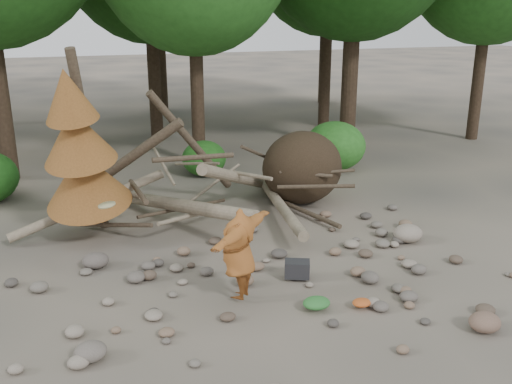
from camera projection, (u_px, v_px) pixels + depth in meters
name	position (u px, v px, depth m)	size (l,w,h in m)	color
ground	(271.00, 285.00, 10.95)	(120.00, 120.00, 0.00)	#514C44
deadfall_pile	(283.00, 172.00, 15.11)	(8.55, 5.24, 3.30)	#332619
dead_conifer	(80.00, 152.00, 12.31)	(2.06, 2.16, 4.35)	#4C3F30
bush_mid	(204.00, 158.00, 18.02)	(1.40, 1.40, 1.12)	#24641C
bush_right	(335.00, 146.00, 18.60)	(2.00, 2.00, 1.60)	#2E7624
frisbee_thrower	(239.00, 254.00, 10.09)	(3.31, 1.87, 2.03)	brown
backpack	(297.00, 272.00, 11.14)	(0.48, 0.32, 0.32)	black
cloth_green	(316.00, 305.00, 10.01)	(0.49, 0.41, 0.19)	#2A6A2C
cloth_orange	(362.00, 305.00, 10.08)	(0.35, 0.28, 0.13)	#B34F1E
boulder_front_left	(90.00, 351.00, 8.57)	(0.49, 0.44, 0.30)	#6A6158
boulder_front_right	(485.00, 322.00, 9.35)	(0.53, 0.48, 0.32)	brown
boulder_mid_right	(408.00, 233.00, 12.95)	(0.67, 0.60, 0.40)	gray
boulder_mid_left	(96.00, 260.00, 11.64)	(0.54, 0.49, 0.32)	#5B534D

